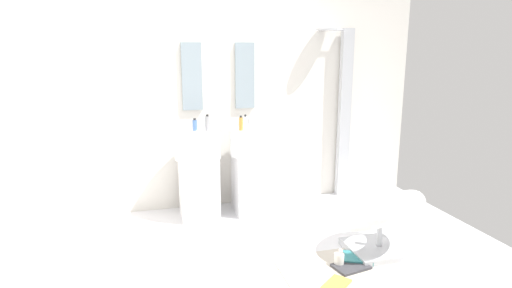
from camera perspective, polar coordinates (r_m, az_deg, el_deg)
ground_plane at (r=3.75m, az=0.01°, el=-16.59°), size 4.80×3.60×0.04m
rear_partition at (r=4.91m, az=-5.12°, el=6.60°), size 4.80×0.10×2.60m
pedestal_sink_left at (r=4.64m, az=-7.72°, el=-3.73°), size 0.49×0.49×1.05m
pedestal_sink_right at (r=4.75m, az=-0.51°, el=-3.22°), size 0.49×0.49×1.05m
vanity_mirror_left at (r=4.78m, az=-8.61°, el=8.93°), size 0.22×0.03×0.74m
vanity_mirror_right at (r=4.89m, az=-1.51°, el=9.14°), size 0.22×0.03×0.74m
shower_column at (r=5.31m, az=11.65°, el=4.45°), size 0.49×0.24×2.05m
lounge_chair at (r=4.02m, az=16.40°, el=-9.22°), size 1.08×1.08×0.65m
area_rug at (r=3.73m, az=12.02°, el=-16.63°), size 1.03×0.84×0.01m
magazine_teal at (r=3.94m, az=13.48°, el=-14.65°), size 0.31×0.29×0.04m
magazine_charcoal at (r=3.81m, az=12.62°, el=-15.74°), size 0.32×0.26×0.02m
magazine_ochre at (r=3.52m, az=10.55°, el=-18.19°), size 0.33×0.31×0.02m
coffee_mug at (r=3.80m, az=11.09°, el=-14.97°), size 0.08×0.08×0.11m
soap_bottle_blue at (r=4.65m, az=-8.21°, el=2.54°), size 0.05×0.05×0.13m
soap_bottle_amber at (r=4.62m, az=-2.04°, el=2.75°), size 0.04×0.04×0.16m
soap_bottle_grey at (r=4.63m, az=-6.53°, el=2.79°), size 0.05×0.05×0.18m
soap_bottle_white at (r=4.48m, az=-1.44°, el=2.66°), size 0.04×0.04×0.19m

